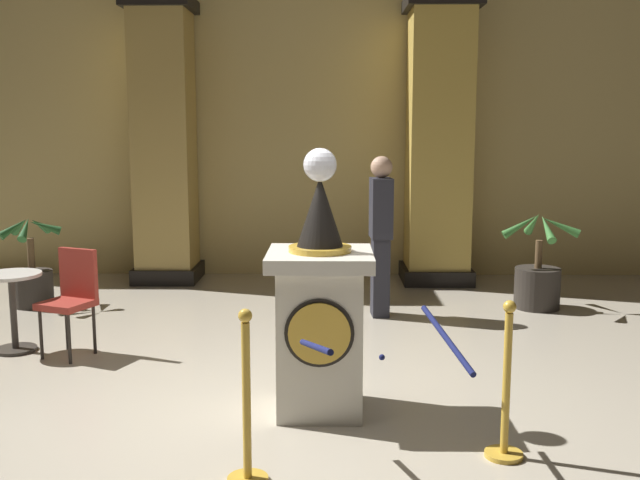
{
  "coord_description": "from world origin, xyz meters",
  "views": [
    {
      "loc": [
        0.4,
        -5.12,
        2.04
      ],
      "look_at": [
        0.32,
        -0.06,
        1.26
      ],
      "focal_mm": 40.85,
      "sensor_mm": 36.0,
      "label": 1
    }
  ],
  "objects_px": {
    "bystander_guest": "(381,231)",
    "cafe_table": "(13,302)",
    "pedestal_clock": "(320,312)",
    "stanchion_near": "(247,423)",
    "potted_palm_left": "(32,277)",
    "potted_palm_right": "(538,280)",
    "stanchion_far": "(506,404)",
    "cafe_chair_red": "(72,292)"
  },
  "relations": [
    {
      "from": "pedestal_clock",
      "to": "potted_palm_left",
      "type": "bearing_deg",
      "value": 137.39
    },
    {
      "from": "potted_palm_right",
      "to": "cafe_chair_red",
      "type": "bearing_deg",
      "value": -159.11
    },
    {
      "from": "stanchion_far",
      "to": "cafe_table",
      "type": "relative_size",
      "value": 1.37
    },
    {
      "from": "stanchion_near",
      "to": "cafe_table",
      "type": "bearing_deg",
      "value": 134.44
    },
    {
      "from": "pedestal_clock",
      "to": "cafe_table",
      "type": "height_order",
      "value": "pedestal_clock"
    },
    {
      "from": "bystander_guest",
      "to": "stanchion_far",
      "type": "bearing_deg",
      "value": -81.03
    },
    {
      "from": "pedestal_clock",
      "to": "cafe_table",
      "type": "xyz_separation_m",
      "value": [
        -2.83,
        1.38,
        -0.27
      ]
    },
    {
      "from": "stanchion_far",
      "to": "bystander_guest",
      "type": "relative_size",
      "value": 0.58
    },
    {
      "from": "stanchion_far",
      "to": "bystander_guest",
      "type": "distance_m",
      "value": 3.56
    },
    {
      "from": "bystander_guest",
      "to": "cafe_table",
      "type": "xyz_separation_m",
      "value": [
        -3.45,
        -1.35,
        -0.47
      ]
    },
    {
      "from": "stanchion_far",
      "to": "cafe_chair_red",
      "type": "relative_size",
      "value": 1.05
    },
    {
      "from": "potted_palm_left",
      "to": "cafe_table",
      "type": "height_order",
      "value": "potted_palm_left"
    },
    {
      "from": "pedestal_clock",
      "to": "cafe_table",
      "type": "relative_size",
      "value": 2.6
    },
    {
      "from": "potted_palm_right",
      "to": "stanchion_near",
      "type": "bearing_deg",
      "value": -124.09
    },
    {
      "from": "potted_palm_left",
      "to": "bystander_guest",
      "type": "xyz_separation_m",
      "value": [
        3.97,
        -0.36,
        0.59
      ]
    },
    {
      "from": "pedestal_clock",
      "to": "potted_palm_right",
      "type": "relative_size",
      "value": 1.7
    },
    {
      "from": "potted_palm_right",
      "to": "cafe_table",
      "type": "bearing_deg",
      "value": -162.03
    },
    {
      "from": "cafe_chair_red",
      "to": "stanchion_far",
      "type": "bearing_deg",
      "value": -30.88
    },
    {
      "from": "stanchion_far",
      "to": "cafe_table",
      "type": "xyz_separation_m",
      "value": [
        -3.99,
        2.12,
        0.12
      ]
    },
    {
      "from": "potted_palm_left",
      "to": "cafe_chair_red",
      "type": "height_order",
      "value": "potted_palm_left"
    },
    {
      "from": "pedestal_clock",
      "to": "stanchion_near",
      "type": "distance_m",
      "value": 1.23
    },
    {
      "from": "stanchion_near",
      "to": "cafe_table",
      "type": "relative_size",
      "value": 1.42
    },
    {
      "from": "pedestal_clock",
      "to": "stanchion_near",
      "type": "height_order",
      "value": "pedestal_clock"
    },
    {
      "from": "stanchion_far",
      "to": "potted_palm_right",
      "type": "bearing_deg",
      "value": 71.7
    },
    {
      "from": "cafe_table",
      "to": "pedestal_clock",
      "type": "bearing_deg",
      "value": -25.98
    },
    {
      "from": "stanchion_near",
      "to": "cafe_chair_red",
      "type": "bearing_deg",
      "value": 127.66
    },
    {
      "from": "stanchion_near",
      "to": "potted_palm_left",
      "type": "relative_size",
      "value": 0.97
    },
    {
      "from": "pedestal_clock",
      "to": "bystander_guest",
      "type": "distance_m",
      "value": 2.8
    },
    {
      "from": "cafe_chair_red",
      "to": "bystander_guest",
      "type": "bearing_deg",
      "value": 26.49
    },
    {
      "from": "potted_palm_left",
      "to": "cafe_chair_red",
      "type": "distance_m",
      "value": 2.12
    },
    {
      "from": "stanchion_near",
      "to": "potted_palm_right",
      "type": "height_order",
      "value": "potted_palm_right"
    },
    {
      "from": "stanchion_far",
      "to": "cafe_table",
      "type": "bearing_deg",
      "value": 152.01
    },
    {
      "from": "potted_palm_left",
      "to": "cafe_table",
      "type": "distance_m",
      "value": 1.79
    },
    {
      "from": "bystander_guest",
      "to": "cafe_table",
      "type": "distance_m",
      "value": 3.73
    },
    {
      "from": "potted_palm_left",
      "to": "cafe_chair_red",
      "type": "bearing_deg",
      "value": -58.3
    },
    {
      "from": "pedestal_clock",
      "to": "bystander_guest",
      "type": "relative_size",
      "value": 1.09
    },
    {
      "from": "pedestal_clock",
      "to": "stanchion_near",
      "type": "bearing_deg",
      "value": -110.17
    },
    {
      "from": "stanchion_near",
      "to": "potted_palm_left",
      "type": "xyz_separation_m",
      "value": [
        -2.95,
        4.18,
        -0.03
      ]
    },
    {
      "from": "stanchion_far",
      "to": "potted_palm_left",
      "type": "height_order",
      "value": "potted_palm_left"
    },
    {
      "from": "bystander_guest",
      "to": "cafe_table",
      "type": "height_order",
      "value": "bystander_guest"
    },
    {
      "from": "stanchion_near",
      "to": "potted_palm_right",
      "type": "xyz_separation_m",
      "value": [
        2.83,
        4.18,
        -0.04
      ]
    },
    {
      "from": "stanchion_near",
      "to": "potted_palm_right",
      "type": "bearing_deg",
      "value": 55.91
    }
  ]
}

